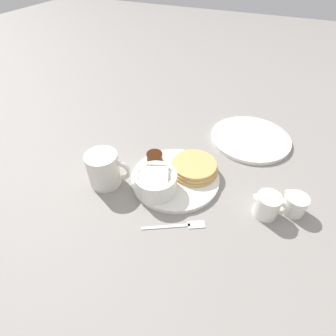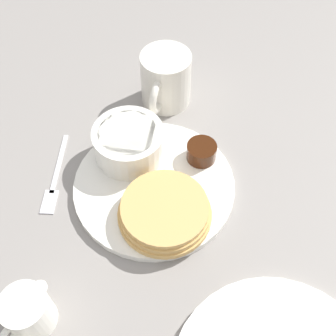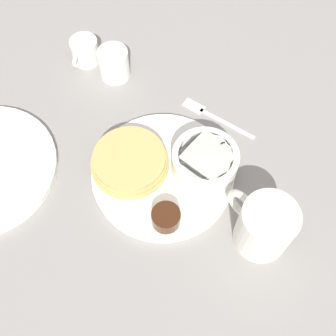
{
  "view_description": "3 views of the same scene",
  "coord_description": "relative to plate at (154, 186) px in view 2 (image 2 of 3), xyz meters",
  "views": [
    {
      "loc": [
        0.19,
        -0.46,
        0.5
      ],
      "look_at": [
        -0.02,
        -0.01,
        0.05
      ],
      "focal_mm": 28.0,
      "sensor_mm": 36.0,
      "label": 1
    },
    {
      "loc": [
        0.28,
        0.2,
        0.52
      ],
      "look_at": [
        -0.02,
        0.01,
        0.04
      ],
      "focal_mm": 45.0,
      "sensor_mm": 36.0,
      "label": 2
    },
    {
      "loc": [
        -0.29,
        0.14,
        0.62
      ],
      "look_at": [
        -0.0,
        -0.01,
        0.02
      ],
      "focal_mm": 45.0,
      "sensor_mm": 36.0,
      "label": 3
    }
  ],
  "objects": [
    {
      "name": "ground_plane",
      "position": [
        0.0,
        0.0,
        -0.01
      ],
      "size": [
        4.0,
        4.0,
        0.0
      ],
      "primitive_type": "plane",
      "color": "gray"
    },
    {
      "name": "plate",
      "position": [
        0.0,
        0.0,
        0.0
      ],
      "size": [
        0.24,
        0.24,
        0.01
      ],
      "color": "white",
      "rests_on": "ground_plane"
    },
    {
      "name": "pancake_stack",
      "position": [
        0.04,
        0.04,
        0.02
      ],
      "size": [
        0.13,
        0.13,
        0.03
      ],
      "color": "tan",
      "rests_on": "plate"
    },
    {
      "name": "bowl",
      "position": [
        -0.03,
        -0.06,
        0.03
      ],
      "size": [
        0.11,
        0.11,
        0.05
      ],
      "color": "white",
      "rests_on": "plate"
    },
    {
      "name": "syrup_cup",
      "position": [
        -0.08,
        0.03,
        0.02
      ],
      "size": [
        0.05,
        0.05,
        0.03
      ],
      "color": "#38190A",
      "rests_on": "plate"
    },
    {
      "name": "butter_ramekin",
      "position": [
        -0.04,
        -0.07,
        0.02
      ],
      "size": [
        0.05,
        0.05,
        0.04
      ],
      "color": "white",
      "rests_on": "plate"
    },
    {
      "name": "coffee_mug",
      "position": [
        -0.16,
        -0.08,
        0.04
      ],
      "size": [
        0.11,
        0.08,
        0.09
      ],
      "color": "silver",
      "rests_on": "ground_plane"
    },
    {
      "name": "creamer_pitcher_near",
      "position": [
        0.24,
        -0.02,
        0.02
      ],
      "size": [
        0.08,
        0.06,
        0.06
      ],
      "color": "white",
      "rests_on": "ground_plane"
    },
    {
      "name": "fork",
      "position": [
        0.07,
        -0.13,
        -0.0
      ],
      "size": [
        0.13,
        0.08,
        0.0
      ],
      "color": "silver",
      "rests_on": "ground_plane"
    }
  ]
}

